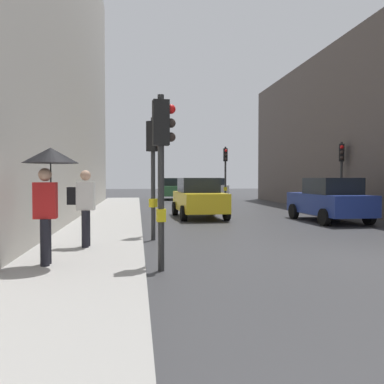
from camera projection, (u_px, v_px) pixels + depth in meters
The scene contains 12 objects.
ground_plane at pixel (379, 260), 8.84m from camera, with size 120.00×120.00×0.00m, color #38383A.
sidewalk_kerb at pixel (104, 228), 13.96m from camera, with size 2.51×40.00×0.16m, color #A8A5A0.
traffic_light_near_right at pixel (154, 156), 11.59m from camera, with size 0.43×0.39×3.44m.
traffic_light_mid_street at pixel (341, 164), 19.94m from camera, with size 0.34×0.45×3.49m.
traffic_light_near_left at pixel (162, 150), 7.73m from camera, with size 0.44×0.27×3.30m.
traffic_light_far_median at pixel (225, 165), 26.87m from camera, with size 0.25×0.43×3.78m.
car_green_estate at pixel (171, 189), 34.25m from camera, with size 2.15×4.27×1.76m.
car_blue_van at pixel (330, 200), 16.57m from camera, with size 2.16×4.27×1.76m.
car_yellow_taxi at pixel (199, 198), 18.33m from camera, with size 2.15×4.27×1.76m.
car_white_compact at pixel (214, 188), 38.31m from camera, with size 2.15×4.27×1.76m.
pedestrian_with_umbrella at pixel (49, 173), 7.53m from camera, with size 1.00×1.00×2.14m.
pedestrian_with_black_backpack at pixel (84, 203), 9.55m from camera, with size 0.62×0.36×1.77m.
Camera 1 is at (-5.10, -8.19, 1.74)m, focal length 38.80 mm.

